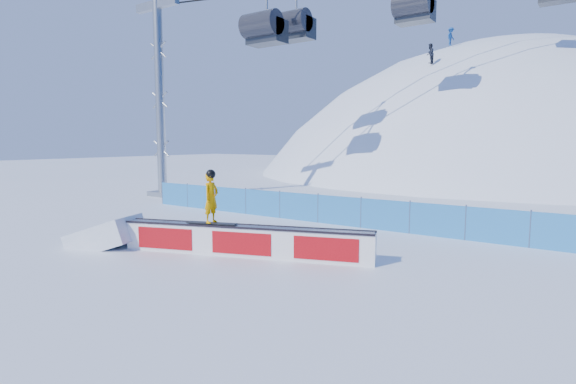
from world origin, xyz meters
The scene contains 7 objects.
ground centered at (0.00, 0.00, 0.00)m, with size 160.00×160.00×0.00m, color white.
snow_hill centered at (0.00, 42.00, -18.00)m, with size 64.00×64.00×64.00m.
safety_fence centered at (0.00, 4.50, 0.60)m, with size 22.05×0.05×1.30m.
rail_box centered at (0.07, -1.58, 0.46)m, with size 7.56×3.09×0.94m.
snow_ramp centered at (-4.54, -3.19, 0.00)m, with size 2.17×1.45×0.81m, color white, non-canonical shape.
snowboarder centered at (-0.93, -1.93, 1.76)m, with size 1.60×0.79×1.66m.
distant_skiers centered at (2.49, 29.10, 10.77)m, with size 19.01×7.22×8.03m.
Camera 1 is at (8.73, -11.70, 3.44)m, focal length 28.00 mm.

